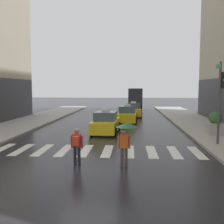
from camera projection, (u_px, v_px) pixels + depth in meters
The scene contains 10 objects.
ground_plane at pixel (87, 168), 11.12m from camera, with size 160.00×160.00×0.00m, color black.
crosswalk_markings at pixel (97, 151), 14.10m from camera, with size 11.30×2.80×0.01m.
traffic_light_pole at pixel (221, 91), 14.83m from camera, with size 0.44×0.84×4.80m.
taxi_lead at pixel (106, 123), 19.90m from camera, with size 2.10×4.62×1.80m.
taxi_second at pixel (127, 115), 26.07m from camera, with size 2.10×4.62×1.80m.
taxi_third at pixel (133, 110), 31.27m from camera, with size 1.94×4.55×1.80m.
box_truck at pixel (135, 97), 43.14m from camera, with size 2.30×7.55×3.35m.
pedestrian_with_umbrella at pixel (126, 132), 11.19m from camera, with size 0.96×0.96×1.94m.
pedestrian_with_backpack at pixel (77, 144), 11.36m from camera, with size 0.55×0.43×1.65m.
planter_near_corner at pixel (215, 124), 18.33m from camera, with size 1.10×1.10×1.60m.
Camera 1 is at (1.84, -10.74, 3.43)m, focal length 41.29 mm.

